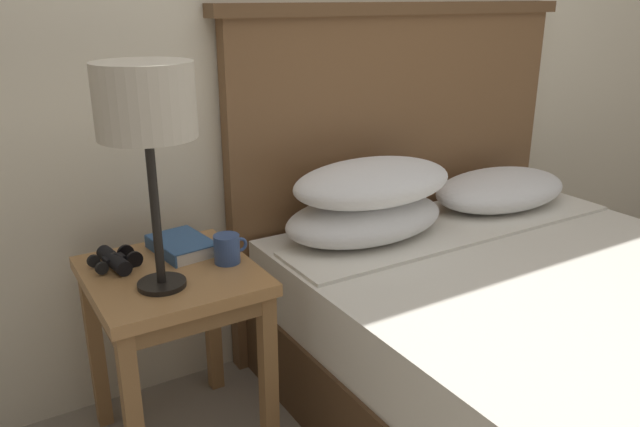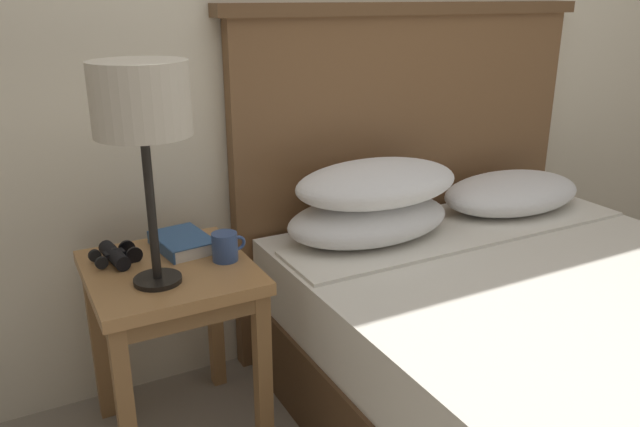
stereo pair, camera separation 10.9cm
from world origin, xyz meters
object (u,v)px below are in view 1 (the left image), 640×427
coffee_mug (227,249)px  book_on_nightstand (181,246)px  nightstand (173,299)px  table_lamp (146,107)px  binoculars_pair (115,260)px  bed (556,338)px

coffee_mug → book_on_nightstand: bearing=121.3°
nightstand → book_on_nightstand: book_on_nightstand is taller
table_lamp → binoculars_pair: size_ratio=3.62×
bed → coffee_mug: bed is taller
nightstand → book_on_nightstand: (0.07, 0.11, 0.11)m
bed → book_on_nightstand: bearing=146.1°
bed → coffee_mug: (-0.87, 0.50, 0.31)m
nightstand → coffee_mug: size_ratio=5.66×
bed → book_on_nightstand: bed is taller
bed → binoculars_pair: size_ratio=11.66×
table_lamp → book_on_nightstand: table_lamp is taller
coffee_mug → table_lamp: bearing=-165.5°
binoculars_pair → coffee_mug: 0.32m
nightstand → bed: bed is taller
book_on_nightstand → coffee_mug: coffee_mug is taller
nightstand → table_lamp: 0.59m
book_on_nightstand → table_lamp: bearing=-121.9°
book_on_nightstand → coffee_mug: (0.09, -0.15, 0.02)m
binoculars_pair → bed: bearing=-28.6°
bed → table_lamp: size_ratio=3.22×
table_lamp → book_on_nightstand: (0.13, 0.20, -0.46)m
table_lamp → coffee_mug: 0.49m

